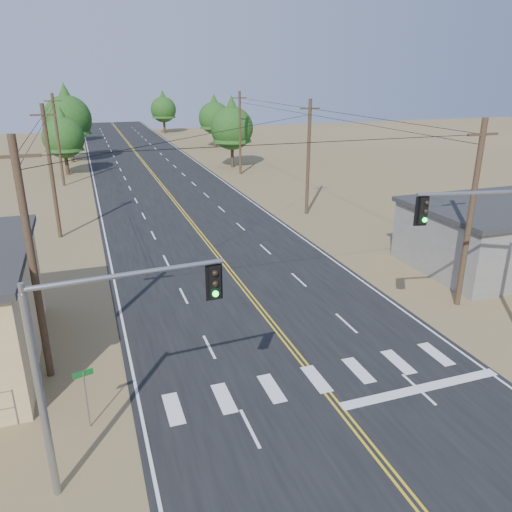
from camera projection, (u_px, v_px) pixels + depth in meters
name	position (u px, v px, depth m)	size (l,w,h in m)	color
road	(198.00, 231.00, 40.32)	(15.00, 200.00, 0.02)	black
utility_pole_left_near	(32.00, 262.00, 19.37)	(1.80, 0.30, 10.00)	#4C3826
utility_pole_left_mid	(51.00, 172.00, 37.10)	(1.80, 0.30, 10.00)	#4C3826
utility_pole_left_far	(58.00, 140.00, 54.84)	(1.80, 0.30, 10.00)	#4C3826
utility_pole_right_near	(471.00, 215.00, 25.83)	(1.80, 0.30, 10.00)	#4C3826
utility_pole_right_mid	(308.00, 157.00, 43.56)	(1.80, 0.30, 10.00)	#4C3826
utility_pole_right_far	(240.00, 133.00, 61.29)	(1.80, 0.30, 10.00)	#4C3826
signal_mast_left	(95.00, 348.00, 14.15)	(5.60, 0.60, 6.96)	gray
signal_mast_right	(507.00, 241.00, 21.78)	(6.29, 1.44, 7.54)	gray
street_sign	(85.00, 390.00, 17.50)	(0.68, 0.20, 2.35)	gray
tree_left_near	(63.00, 133.00, 60.89)	(5.00, 5.00, 8.33)	#3F2D1E
tree_left_mid	(67.00, 114.00, 69.17)	(6.50, 6.50, 10.84)	#3F2D1E
tree_left_far	(73.00, 116.00, 90.84)	(4.53, 4.53, 7.54)	#3F2D1E
tree_right_near	(232.00, 124.00, 65.64)	(5.62, 5.62, 9.36)	#3F2D1E
tree_right_mid	(214.00, 115.00, 84.10)	(5.30, 5.30, 8.83)	#3F2D1E
tree_right_far	(163.00, 107.00, 104.08)	(5.25, 5.25, 8.74)	#3F2D1E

